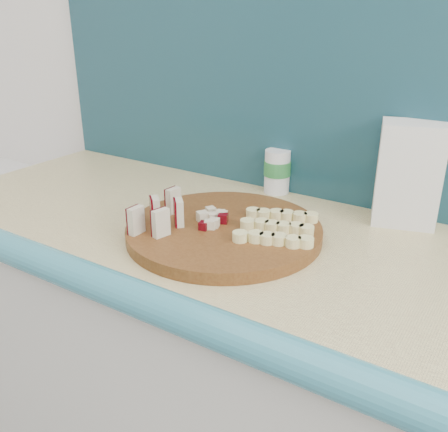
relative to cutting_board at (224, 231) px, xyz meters
name	(u,v)px	position (x,y,z in m)	size (l,w,h in m)	color
cutting_board	(224,231)	(0.00, 0.00, 0.00)	(0.39, 0.39, 0.02)	#4C2710
apple_wedges	(161,213)	(-0.10, -0.07, 0.04)	(0.08, 0.16, 0.05)	beige
apple_chunks	(212,220)	(-0.02, -0.01, 0.02)	(0.07, 0.07, 0.02)	beige
banana_slices	(278,227)	(0.10, 0.03, 0.02)	(0.18, 0.18, 0.02)	#EADE8F
flour_bag	(408,174)	(0.28, 0.27, 0.10)	(0.13, 0.09, 0.22)	silver
canister	(277,171)	(-0.03, 0.29, 0.04)	(0.07, 0.07, 0.11)	white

